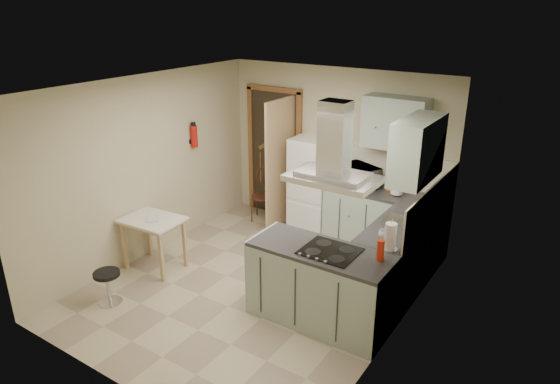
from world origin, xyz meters
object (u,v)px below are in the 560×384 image
Objects in this scene: peninsula at (320,286)px; bentwood_chair at (262,197)px; stool at (108,287)px; microwave at (359,176)px; extractor_hood at (333,179)px; fridge at (314,186)px; drop_leaf_table at (155,243)px.

bentwood_chair is (-2.14, 1.92, -0.05)m from peninsula.
stool is 3.63m from microwave.
peninsula is 2.84× the size of microwave.
peninsula is 1.27m from extractor_hood.
bentwood_chair is (-2.24, 1.92, -1.32)m from extractor_hood.
peninsula is 2.13m from microwave.
fridge is 3.61× the size of stool.
peninsula is 3.73× the size of stool.
extractor_hood is at bearing -59.26° from bentwood_chair.
fridge reaches higher than peninsula.
drop_leaf_table is 2.10m from bentwood_chair.
fridge is 1.88× the size of bentwood_chair.
extractor_hood is 2.18m from microwave.
extractor_hood is 3.00m from stool.
drop_leaf_table is at bearing -176.13° from peninsula.
peninsula is 1.95× the size of bentwood_chair.
fridge reaches higher than drop_leaf_table.
fridge reaches higher than microwave.
extractor_hood is 2.17× the size of stool.
bentwood_chair is (0.28, 2.09, 0.04)m from drop_leaf_table.
peninsula is at bearing 0.35° from drop_leaf_table.
peninsula is at bearing -52.54° from microwave.
fridge is 2.57m from extractor_hood.
bentwood_chair reaches higher than drop_leaf_table.
drop_leaf_table is (-2.52, -0.16, -1.36)m from extractor_hood.
microwave is (1.77, 3.05, 0.84)m from stool.
bentwood_chair is at bearing -176.35° from fridge.
peninsula is 2.88m from bentwood_chair.
fridge is at bearing 121.74° from peninsula.
drop_leaf_table is at bearing -116.34° from bentwood_chair.
fridge is at bearing 57.29° from drop_leaf_table.
fridge is 2.49m from drop_leaf_table.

